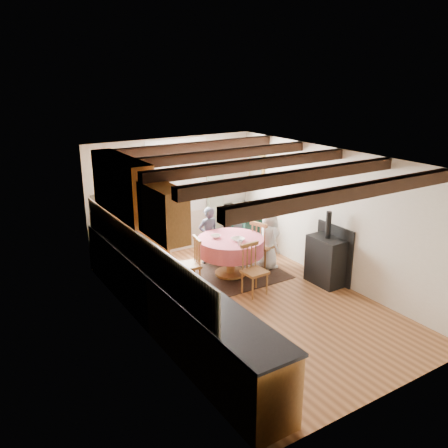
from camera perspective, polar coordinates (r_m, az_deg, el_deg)
floor at (r=7.88m, az=3.15°, el=-9.51°), size 3.60×5.50×0.00m
ceiling at (r=7.10m, az=3.48°, el=7.92°), size 3.60×5.50×0.00m
wall_back at (r=9.68m, az=-6.18°, el=3.31°), size 3.60×0.00×2.40m
wall_front at (r=5.58m, az=20.08°, el=-9.10°), size 3.60×0.00×2.40m
wall_left at (r=6.59m, az=-9.60°, el=-4.00°), size 0.00×5.50×2.40m
wall_right at (r=8.53m, az=13.21°, el=0.91°), size 0.00×5.50×2.40m
beam_a at (r=5.65m, az=15.35°, el=3.74°), size 3.60×0.16×0.16m
beam_b at (r=6.35m, az=8.74°, el=5.70°), size 3.60×0.16×0.16m
beam_c at (r=7.12m, az=3.46°, el=7.21°), size 3.60×0.16×0.16m
beam_d at (r=7.94m, az=-0.78°, el=8.37°), size 3.60×0.16×0.16m
beam_e at (r=8.79m, az=-4.23°, el=9.28°), size 3.60×0.16×0.16m
splash_left at (r=6.85m, az=-10.43°, el=-3.16°), size 0.02×4.50×0.55m
splash_back at (r=9.28m, az=-11.67°, el=2.40°), size 1.40×0.02×0.55m
base_cabinet_left at (r=7.01m, az=-6.99°, el=-9.30°), size 0.60×5.30×0.88m
base_cabinet_back at (r=9.25m, az=-11.04°, el=-2.58°), size 1.30×0.60×0.88m
worktop_left at (r=6.82m, az=-6.99°, el=-5.82°), size 0.64×5.30×0.04m
worktop_back at (r=9.08m, az=-11.16°, el=0.10°), size 1.30×0.64×0.04m
wall_cabinet_glass at (r=7.49m, az=-12.31°, el=4.56°), size 0.34×1.80×0.90m
wall_cabinet_solid at (r=6.16m, az=-7.39°, el=1.44°), size 0.34×0.90×0.70m
window_frame at (r=9.61m, az=-5.68°, el=5.68°), size 1.34×0.03×1.54m
window_pane at (r=9.62m, az=-5.70°, el=5.69°), size 1.20×0.01×1.40m
curtain_left at (r=9.32m, az=-10.02°, el=1.93°), size 0.35×0.10×2.10m
curtain_right at (r=10.05m, az=-1.04°, el=3.39°), size 0.35×0.10×2.10m
curtain_rod at (r=9.43m, az=-5.56°, el=9.16°), size 2.00×0.03×0.03m
wall_picture at (r=10.08m, az=4.00°, el=6.89°), size 0.04×0.50×0.60m
wall_plate at (r=10.03m, az=-0.78°, el=6.87°), size 0.30×0.02×0.30m
rug at (r=8.87m, az=0.79°, el=-6.18°), size 1.91×1.49×0.01m
dining_table at (r=8.72m, az=0.80°, el=-4.01°), size 1.22×1.22×0.74m
chair_near at (r=8.00m, az=3.75°, el=-5.57°), size 0.40×0.42×0.89m
chair_left at (r=8.24m, az=-4.29°, el=-4.76°), size 0.47×0.46×0.91m
chair_right at (r=9.10m, az=4.77°, el=-2.40°), size 0.52×0.51×0.95m
aga_range at (r=10.23m, az=2.50°, el=-0.22°), size 0.62×0.96×0.88m
cast_iron_stove at (r=8.49m, az=12.32°, el=-2.87°), size 0.40×0.67×1.35m
child_far at (r=9.22m, az=-1.90°, el=-1.40°), size 0.43×0.29×1.15m
child_right at (r=9.05m, az=5.44°, el=-1.80°), size 0.47×0.63×1.17m
bowl_a at (r=8.44m, az=1.69°, el=-1.90°), size 0.24×0.24×0.06m
bowl_b at (r=8.60m, az=-1.03°, el=-1.51°), size 0.20×0.20×0.06m
cup at (r=8.23m, az=1.92°, el=-2.29°), size 0.14×0.14×0.10m
canister_tall at (r=8.97m, az=-13.48°, el=0.57°), size 0.12×0.12×0.21m
canister_wide at (r=9.12m, az=-10.49°, el=0.97°), size 0.17×0.17×0.18m
canister_slim at (r=9.07m, az=-10.18°, el=1.27°), size 0.11×0.11×0.30m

